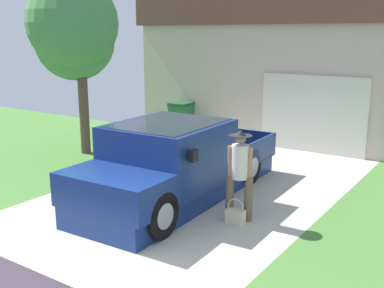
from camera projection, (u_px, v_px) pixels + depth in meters
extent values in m
cube|color=#BAB8A4|center=(208.00, 189.00, 10.28)|extent=(5.20, 9.00, 0.06)
cube|color=navy|center=(183.00, 185.00, 9.81)|extent=(1.94, 5.38, 0.42)
cube|color=navy|center=(169.00, 153.00, 9.21)|extent=(1.98, 2.27, 1.19)
cube|color=#1E2833|center=(169.00, 135.00, 9.13)|extent=(1.75, 2.09, 0.50)
cube|color=navy|center=(114.00, 191.00, 7.94)|extent=(1.94, 1.12, 0.59)
cube|color=black|center=(221.00, 157.00, 11.10)|extent=(1.98, 2.12, 0.06)
cube|color=navy|center=(257.00, 152.00, 10.56)|extent=(0.13, 2.06, 0.54)
cube|color=navy|center=(188.00, 142.00, 11.52)|extent=(0.13, 2.06, 0.54)
cube|color=navy|center=(240.00, 139.00, 11.86)|extent=(1.91, 0.13, 0.54)
cube|color=black|center=(193.00, 156.00, 7.97)|extent=(0.11, 0.18, 0.20)
cylinder|color=black|center=(159.00, 215.00, 7.71)|extent=(0.29, 0.81, 0.80)
cylinder|color=#9E9EA3|center=(159.00, 215.00, 7.71)|extent=(0.30, 0.45, 0.44)
cylinder|color=black|center=(86.00, 197.00, 8.57)|extent=(0.29, 0.81, 0.80)
cylinder|color=#9E9EA3|center=(86.00, 197.00, 8.57)|extent=(0.30, 0.45, 0.44)
cylinder|color=black|center=(248.00, 166.00, 10.51)|extent=(0.29, 0.81, 0.80)
cylinder|color=#9E9EA3|center=(248.00, 166.00, 10.51)|extent=(0.30, 0.45, 0.44)
cylinder|color=black|center=(187.00, 156.00, 11.37)|extent=(0.29, 0.81, 0.80)
cylinder|color=#9E9EA3|center=(187.00, 156.00, 11.37)|extent=(0.30, 0.45, 0.44)
cylinder|color=brown|center=(248.00, 199.00, 8.43)|extent=(0.15, 0.15, 0.82)
cylinder|color=brown|center=(230.00, 198.00, 8.49)|extent=(0.15, 0.15, 0.82)
cylinder|color=silver|center=(240.00, 162.00, 8.30)|extent=(0.30, 0.30, 0.62)
cylinder|color=tan|center=(250.00, 163.00, 8.27)|extent=(0.09, 0.09, 0.57)
cylinder|color=tan|center=(230.00, 162.00, 8.34)|extent=(0.09, 0.09, 0.57)
sphere|color=tan|center=(240.00, 138.00, 8.20)|extent=(0.20, 0.20, 0.20)
cylinder|color=#232328|center=(241.00, 136.00, 8.19)|extent=(0.42, 0.42, 0.01)
cone|color=#232328|center=(241.00, 133.00, 8.18)|extent=(0.21, 0.21, 0.11)
cube|color=beige|center=(235.00, 216.00, 8.38)|extent=(0.35, 0.16, 0.25)
torus|color=beige|center=(236.00, 207.00, 8.34)|extent=(0.32, 0.02, 0.32)
cube|color=#C3ADA4|center=(309.00, 78.00, 16.51)|extent=(9.40, 6.74, 3.56)
cube|color=brown|center=(313.00, 9.00, 15.97)|extent=(9.78, 7.01, 1.07)
cube|color=silver|center=(312.00, 114.00, 13.15)|extent=(3.05, 0.06, 2.17)
cylinder|color=brown|center=(84.00, 113.00, 13.06)|extent=(0.27, 0.27, 2.29)
sphere|color=#478D47|center=(72.00, 23.00, 12.34)|extent=(2.42, 2.42, 2.42)
sphere|color=#478D47|center=(75.00, 41.00, 12.89)|extent=(2.19, 2.19, 2.19)
cube|color=#286B38|center=(181.00, 119.00, 15.35)|extent=(0.58, 0.68, 0.92)
cube|color=#1C4A27|center=(181.00, 104.00, 15.24)|extent=(0.60, 0.71, 0.10)
cylinder|color=black|center=(171.00, 134.00, 15.36)|extent=(0.05, 0.18, 0.18)
cylinder|color=black|center=(182.00, 135.00, 15.12)|extent=(0.05, 0.18, 0.18)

